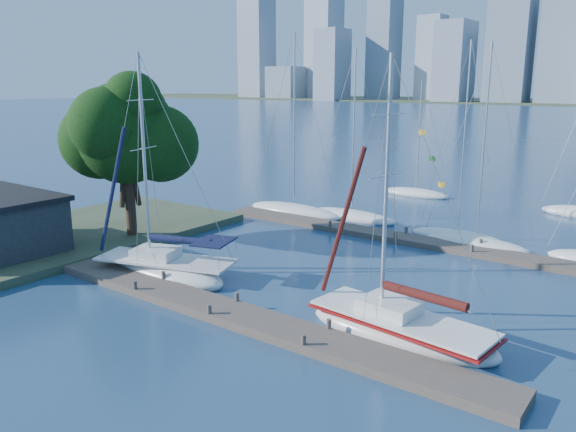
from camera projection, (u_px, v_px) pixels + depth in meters
The scene contains 12 objects.
ground at pixel (224, 315), 25.18m from camera, with size 700.00×700.00×0.00m, color navy.
near_dock at pixel (224, 311), 25.13m from camera, with size 26.00×2.00×0.40m, color #4F423A.
far_dock at pixel (415, 241), 36.48m from camera, with size 30.00×1.80×0.36m, color #4F423A.
shore at pixel (67, 236), 37.32m from camera, with size 12.00×22.00×0.50m, color #38472D.
tree at pixel (126, 131), 35.19m from camera, with size 8.51×7.74×10.89m.
sailboat_navy at pixel (165, 259), 30.17m from camera, with size 8.55×5.05×12.25m.
sailboat_maroon at pixel (401, 317), 22.72m from camera, with size 8.40×3.52×11.84m.
bg_boat_0 at pixel (294, 210), 44.67m from camera, with size 8.61×2.98×14.27m.
bg_boat_1 at pixel (351, 216), 43.01m from camera, with size 7.54×2.75×12.94m.
bg_boat_2 at pixel (457, 237), 37.15m from camera, with size 6.68×4.05×13.09m.
bg_boat_3 at pixel (476, 243), 35.58m from camera, with size 6.74×2.50×12.91m.
bg_boat_6 at pixel (416, 193), 52.03m from camera, with size 6.54×2.45×10.81m.
Camera 1 is at (16.31, -17.13, 10.14)m, focal length 35.00 mm.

